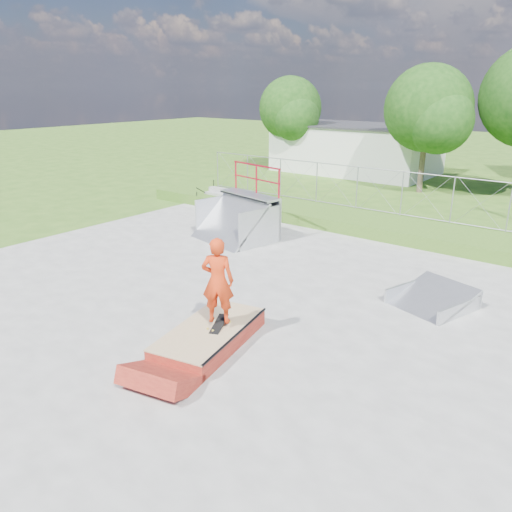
{
  "coord_description": "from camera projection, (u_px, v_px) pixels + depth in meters",
  "views": [
    {
      "loc": [
        7.57,
        -8.72,
        5.51
      ],
      "look_at": [
        -0.37,
        1.44,
        1.1
      ],
      "focal_mm": 35.0,
      "sensor_mm": 36.0,
      "label": 1
    }
  ],
  "objects": [
    {
      "name": "concrete_stairs",
      "position": [
        216.0,
        198.0,
        24.01
      ],
      "size": [
        1.5,
        1.6,
        0.8
      ],
      "primitive_type": null,
      "color": "gray",
      "rests_on": "ground"
    },
    {
      "name": "chain_link_fence",
      "position": [
        402.0,
        194.0,
        20.07
      ],
      "size": [
        20.0,
        0.06,
        1.8
      ],
      "primitive_type": null,
      "color": "#94969B",
      "rests_on": "grass_berm"
    },
    {
      "name": "grind_box",
      "position": [
        210.0,
        336.0,
        11.12
      ],
      "size": [
        1.98,
        3.12,
        0.43
      ],
      "rotation": [
        0.0,
        0.0,
        0.21
      ],
      "color": "maroon",
      "rests_on": "concrete_pad"
    },
    {
      "name": "utility_building_flat",
      "position": [
        356.0,
        149.0,
        33.27
      ],
      "size": [
        10.0,
        6.0,
        3.0
      ],
      "primitive_type": "cube",
      "color": "white",
      "rests_on": "ground"
    },
    {
      "name": "skateboard",
      "position": [
        219.0,
        324.0,
        11.11
      ],
      "size": [
        0.53,
        0.82,
        0.13
      ],
      "primitive_type": "cube",
      "rotation": [
        0.14,
        0.0,
        0.42
      ],
      "color": "black",
      "rests_on": "grind_box"
    },
    {
      "name": "skater",
      "position": [
        218.0,
        284.0,
        10.79
      ],
      "size": [
        0.85,
        0.75,
        1.94
      ],
      "primitive_type": "imported",
      "rotation": [
        0.0,
        0.0,
        3.66
      ],
      "color": "red",
      "rests_on": "grind_box"
    },
    {
      "name": "ground",
      "position": [
        233.0,
        314.0,
        12.69
      ],
      "size": [
        120.0,
        120.0,
        0.0
      ],
      "primitive_type": "plane",
      "color": "#325D1A",
      "rests_on": "ground"
    },
    {
      "name": "concrete_pad",
      "position": [
        233.0,
        313.0,
        12.69
      ],
      "size": [
        20.0,
        16.0,
        0.04
      ],
      "primitive_type": "cube",
      "color": "gray",
      "rests_on": "ground"
    },
    {
      "name": "tree_left_near",
      "position": [
        431.0,
        112.0,
        25.64
      ],
      "size": [
        4.76,
        4.48,
        6.65
      ],
      "color": "brown",
      "rests_on": "ground"
    },
    {
      "name": "tree_left_far",
      "position": [
        292.0,
        111.0,
        33.07
      ],
      "size": [
        4.42,
        4.16,
        6.18
      ],
      "color": "brown",
      "rests_on": "ground"
    },
    {
      "name": "grass_berm",
      "position": [
        389.0,
        226.0,
        19.69
      ],
      "size": [
        24.0,
        3.0,
        0.5
      ],
      "primitive_type": "cube",
      "color": "#325D1A",
      "rests_on": "ground"
    },
    {
      "name": "quarter_pipe",
      "position": [
        234.0,
        204.0,
        18.41
      ],
      "size": [
        3.12,
        2.8,
        2.72
      ],
      "primitive_type": null,
      "rotation": [
        0.0,
        0.0,
        -0.2
      ],
      "color": "#B0B2B8",
      "rests_on": "concrete_pad"
    },
    {
      "name": "flat_bank_ramp",
      "position": [
        432.0,
        298.0,
        13.02
      ],
      "size": [
        2.18,
        2.25,
        0.52
      ],
      "primitive_type": null,
      "rotation": [
        0.0,
        0.0,
        -0.31
      ],
      "color": "#B0B2B8",
      "rests_on": "concrete_pad"
    }
  ]
}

